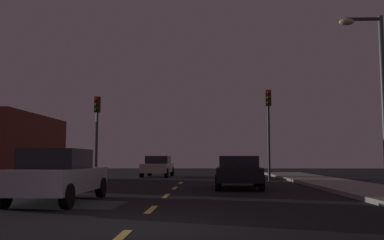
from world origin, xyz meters
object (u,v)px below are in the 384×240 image
at_px(traffic_signal_left, 97,122).
at_px(car_stopped_ahead, 238,172).
at_px(car_oncoming_far, 158,166).
at_px(car_adjacent_lane, 58,175).
at_px(traffic_signal_right, 269,117).
at_px(street_lamp_right, 376,85).

height_order(traffic_signal_left, car_stopped_ahead, traffic_signal_left).
distance_m(traffic_signal_left, car_oncoming_far, 6.96).
xyz_separation_m(traffic_signal_left, car_adjacent_lane, (1.97, -11.40, -2.60)).
distance_m(traffic_signal_left, traffic_signal_right, 9.76).
bearing_deg(street_lamp_right, car_stopped_ahead, 150.53).
relative_size(traffic_signal_left, car_stopped_ahead, 1.16).
height_order(traffic_signal_right, street_lamp_right, street_lamp_right).
bearing_deg(car_adjacent_lane, car_stopped_ahead, 46.19).
height_order(traffic_signal_left, car_oncoming_far, traffic_signal_left).
distance_m(car_adjacent_lane, street_lamp_right, 11.39).
bearing_deg(car_stopped_ahead, traffic_signal_right, 68.87).
bearing_deg(car_oncoming_far, car_adjacent_lane, -92.83).
distance_m(traffic_signal_right, car_stopped_ahead, 6.57).
bearing_deg(car_stopped_ahead, traffic_signal_left, 144.12).
bearing_deg(car_oncoming_far, street_lamp_right, -55.55).
bearing_deg(car_stopped_ahead, car_adjacent_lane, -133.81).
relative_size(traffic_signal_left, traffic_signal_right, 0.94).
relative_size(traffic_signal_left, car_oncoming_far, 1.17).
bearing_deg(car_adjacent_lane, traffic_signal_right, 55.70).
bearing_deg(car_adjacent_lane, street_lamp_right, 16.79).
distance_m(traffic_signal_right, car_oncoming_far, 9.47).
distance_m(traffic_signal_left, car_stopped_ahead, 9.78).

